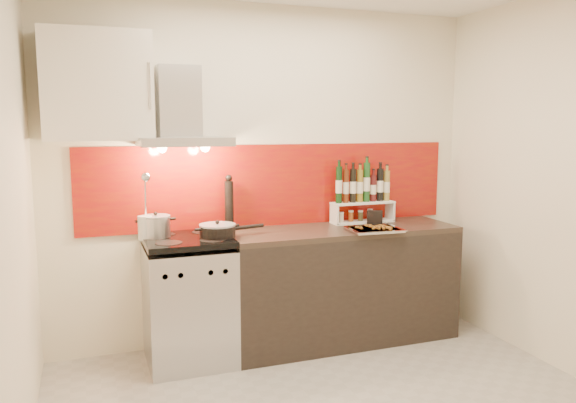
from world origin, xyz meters
name	(u,v)px	position (x,y,z in m)	size (l,w,h in m)	color
back_wall	(269,175)	(0.00, 1.40, 1.30)	(3.40, 0.02, 2.60)	silver
left_wall	(6,214)	(-1.70, 0.00, 1.30)	(0.02, 2.80, 2.60)	silver
backsplash	(275,185)	(0.05, 1.39, 1.22)	(3.00, 0.02, 0.64)	maroon
range_stove	(189,302)	(-0.70, 1.10, 0.44)	(0.60, 0.60, 0.91)	#B7B7BA
counter	(341,284)	(0.50, 1.10, 0.45)	(1.80, 0.60, 0.90)	black
range_hood	(181,118)	(-0.70, 1.24, 1.74)	(0.62, 0.50, 0.61)	#B7B7BA
upper_cabinet	(98,86)	(-1.25, 1.22, 1.95)	(0.70, 0.35, 0.72)	silver
stock_pot	(156,226)	(-0.90, 1.19, 0.99)	(0.20, 0.20, 0.18)	#B7B7BA
saute_pan	(218,230)	(-0.49, 1.04, 0.96)	(0.49, 0.26, 0.12)	black
utensil_jar	(145,220)	(-0.98, 1.16, 1.04)	(0.10, 0.15, 0.48)	silver
pepper_mill	(229,204)	(-0.35, 1.28, 1.11)	(0.07, 0.07, 0.42)	black
step_shelf	(363,195)	(0.75, 1.26, 1.12)	(0.53, 0.14, 0.49)	white
caddy_box	(375,217)	(0.81, 1.14, 0.96)	(0.12, 0.05, 0.10)	black
baking_tray	(374,229)	(0.67, 0.90, 0.92)	(0.42, 0.33, 0.03)	silver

